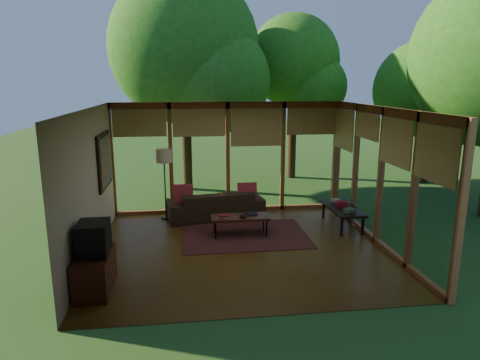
{
  "coord_description": "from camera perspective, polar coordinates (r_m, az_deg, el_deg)",
  "views": [
    {
      "loc": [
        -1.04,
        -7.73,
        3.16
      ],
      "look_at": [
        0.07,
        0.7,
        1.2
      ],
      "focal_mm": 32.0,
      "sensor_mm": 36.0,
      "label": 1
    }
  ],
  "objects": [
    {
      "name": "window_wall_right",
      "position": [
        8.8,
        18.23,
        0.43
      ],
      "size": [
        0.12,
        5.0,
        2.7
      ],
      "primitive_type": "cube",
      "color": "brown",
      "rests_on": "ground"
    },
    {
      "name": "floor",
      "position": [
        8.42,
        0.18,
        -9.09
      ],
      "size": [
        5.5,
        5.5,
        0.0
      ],
      "primitive_type": "plane",
      "color": "brown",
      "rests_on": "ground"
    },
    {
      "name": "media_cabinet",
      "position": [
        7.1,
        -18.8,
        -11.54
      ],
      "size": [
        0.5,
        1.0,
        0.6
      ],
      "primitive_type": "cube",
      "color": "#4C2214",
      "rests_on": "floor"
    },
    {
      "name": "wall_painting",
      "position": [
        9.42,
        -17.59,
        2.51
      ],
      "size": [
        0.06,
        1.35,
        1.15
      ],
      "color": "black",
      "rests_on": "wall_left"
    },
    {
      "name": "rug",
      "position": [
        9.08,
        0.61,
        -7.36
      ],
      "size": [
        2.61,
        1.85,
        0.01
      ],
      "primitive_type": "cube",
      "color": "maroon",
      "rests_on": "floor"
    },
    {
      "name": "window_wall_back",
      "position": [
        10.45,
        -1.64,
        2.97
      ],
      "size": [
        5.5,
        0.12,
        2.7
      ],
      "primitive_type": "cube",
      "color": "brown",
      "rests_on": "ground"
    },
    {
      "name": "television",
      "position": [
        6.89,
        -18.97,
        -7.36
      ],
      "size": [
        0.45,
        0.55,
        0.5
      ],
      "primitive_type": "cube",
      "color": "black",
      "rests_on": "media_cabinet"
    },
    {
      "name": "floor_lamp",
      "position": [
        10.0,
        -10.1,
        2.65
      ],
      "size": [
        0.36,
        0.36,
        1.65
      ],
      "color": "black",
      "rests_on": "floor"
    },
    {
      "name": "pillow_right",
      "position": [
        10.12,
        0.95,
        -1.67
      ],
      "size": [
        0.45,
        0.24,
        0.47
      ],
      "primitive_type": "cube",
      "rotation": [
        -0.21,
        0.0,
        0.0
      ],
      "color": "maroon",
      "rests_on": "sofa"
    },
    {
      "name": "ct_book_side",
      "position": [
        9.05,
        1.53,
        -4.53
      ],
      "size": [
        0.26,
        0.22,
        0.03
      ],
      "primitive_type": "cube",
      "rotation": [
        0.0,
        0.0,
        0.36
      ],
      "color": "black",
      "rests_on": "coffee_table"
    },
    {
      "name": "wall_left",
      "position": [
        8.13,
        -19.41,
        -0.67
      ],
      "size": [
        0.04,
        5.0,
        2.7
      ],
      "primitive_type": "cube",
      "color": "beige",
      "rests_on": "ground"
    },
    {
      "name": "ct_book_upper",
      "position": [
        8.85,
        -2.19,
        -4.75
      ],
      "size": [
        0.2,
        0.16,
        0.03
      ],
      "primitive_type": "cube",
      "rotation": [
        0.0,
        0.0,
        0.13
      ],
      "color": "maroon",
      "rests_on": "coffee_table"
    },
    {
      "name": "console_book_a",
      "position": [
        9.4,
        14.38,
        -3.93
      ],
      "size": [
        0.26,
        0.22,
        0.08
      ],
      "primitive_type": "cube",
      "rotation": [
        0.0,
        0.0,
        0.33
      ],
      "color": "#38624D",
      "rests_on": "side_console"
    },
    {
      "name": "console_book_c",
      "position": [
        10.16,
        12.62,
        -2.64
      ],
      "size": [
        0.25,
        0.21,
        0.06
      ],
      "primitive_type": "cube",
      "rotation": [
        0.0,
        0.0,
        0.38
      ],
      "color": "#A9A39A",
      "rests_on": "side_console"
    },
    {
      "name": "exterior_lawn",
      "position": [
        18.42,
        22.08,
        2.1
      ],
      "size": [
        40.0,
        40.0,
        0.0
      ],
      "primitive_type": "plane",
      "color": "#28511E",
      "rests_on": "ground"
    },
    {
      "name": "tree_nw",
      "position": [
        12.75,
        -7.45,
        16.95
      ],
      "size": [
        4.25,
        4.25,
        6.2
      ],
      "color": "#3A2715",
      "rests_on": "ground"
    },
    {
      "name": "pillow_left",
      "position": [
        10.02,
        -7.58,
        -1.92
      ],
      "size": [
        0.45,
        0.24,
        0.48
      ],
      "primitive_type": "cube",
      "rotation": [
        -0.21,
        0.0,
        0.0
      ],
      "color": "maroon",
      "rests_on": "sofa"
    },
    {
      "name": "sofa",
      "position": [
        10.16,
        -3.3,
        -3.25
      ],
      "size": [
        2.35,
        1.22,
        0.65
      ],
      "primitive_type": "imported",
      "rotation": [
        0.0,
        0.0,
        3.3
      ],
      "color": "#322619",
      "rests_on": "floor"
    },
    {
      "name": "side_console",
      "position": [
        9.78,
        13.49,
        -3.74
      ],
      "size": [
        0.6,
        1.4,
        0.46
      ],
      "color": "black",
      "rests_on": "floor"
    },
    {
      "name": "ct_book_lower",
      "position": [
        8.86,
        -2.19,
        -4.95
      ],
      "size": [
        0.19,
        0.15,
        0.03
      ],
      "primitive_type": "cube",
      "rotation": [
        0.0,
        0.0,
        -0.12
      ],
      "color": "#A9A39A",
      "rests_on": "coffee_table"
    },
    {
      "name": "tree_far",
      "position": [
        14.61,
        23.22,
        10.94
      ],
      "size": [
        3.02,
        3.02,
        4.43
      ],
      "color": "#3A2715",
      "rests_on": "ground"
    },
    {
      "name": "ct_bowl",
      "position": [
        8.85,
        0.43,
        -4.81
      ],
      "size": [
        0.16,
        0.16,
        0.07
      ],
      "primitive_type": "ellipsoid",
      "color": "black",
      "rests_on": "coffee_table"
    },
    {
      "name": "console_book_b",
      "position": [
        9.8,
        13.42,
        -3.11
      ],
      "size": [
        0.26,
        0.21,
        0.11
      ],
      "primitive_type": "cube",
      "rotation": [
        0.0,
        0.0,
        -0.16
      ],
      "color": "maroon",
      "rests_on": "side_console"
    },
    {
      "name": "ceiling",
      "position": [
        7.82,
        0.19,
        9.58
      ],
      "size": [
        5.5,
        5.5,
        0.0
      ],
      "primitive_type": "plane",
      "rotation": [
        3.14,
        0.0,
        0.0
      ],
      "color": "silver",
      "rests_on": "ground"
    },
    {
      "name": "wall_front",
      "position": [
        5.64,
        3.59,
        -5.81
      ],
      "size": [
        5.5,
        0.04,
        2.7
      ],
      "primitive_type": "cube",
      "color": "beige",
      "rests_on": "ground"
    },
    {
      "name": "tree_ne",
      "position": [
        14.41,
        7.14,
        15.44
      ],
      "size": [
        2.95,
        2.95,
        5.3
      ],
      "color": "#3A2715",
      "rests_on": "ground"
    },
    {
      "name": "coffee_table",
      "position": [
        8.96,
        0.02,
        -5.06
      ],
      "size": [
        1.2,
        0.5,
        0.43
      ],
      "color": "#4C2214",
      "rests_on": "floor"
    }
  ]
}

